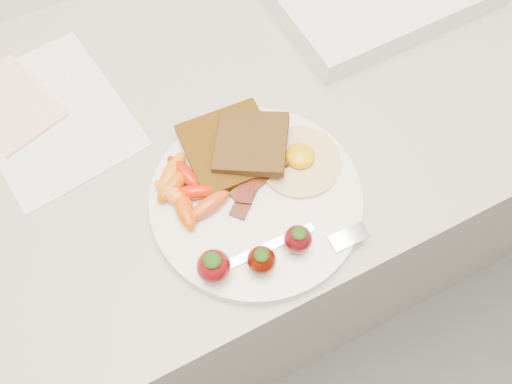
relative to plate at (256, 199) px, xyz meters
name	(u,v)px	position (x,y,z in m)	size (l,w,h in m)	color
counter	(231,228)	(0.02, 0.16, -0.46)	(2.00, 0.60, 0.90)	gray
plate	(256,199)	(0.00, 0.00, 0.00)	(0.27, 0.27, 0.02)	white
toast_lower	(230,147)	(0.00, 0.07, 0.02)	(0.11, 0.11, 0.01)	black
toast_upper	(252,143)	(0.02, 0.06, 0.03)	(0.09, 0.09, 0.01)	#3A220D
fried_egg	(300,160)	(0.07, 0.02, 0.01)	(0.11, 0.11, 0.02)	#F0E9B2
bacon_strips	(252,181)	(0.00, 0.02, 0.01)	(0.10, 0.09, 0.01)	#441108
baby_carrots	(183,190)	(-0.08, 0.04, 0.02)	(0.09, 0.11, 0.02)	#CB5100
strawberries	(251,257)	(-0.04, -0.08, 0.03)	(0.14, 0.05, 0.05)	#69080B
fork	(307,242)	(0.03, -0.08, 0.01)	(0.17, 0.05, 0.00)	silver
paper_sheet	(51,115)	(-0.20, 0.25, -0.01)	(0.19, 0.25, 0.00)	white
notepad	(9,104)	(-0.25, 0.29, 0.00)	(0.10, 0.15, 0.01)	beige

